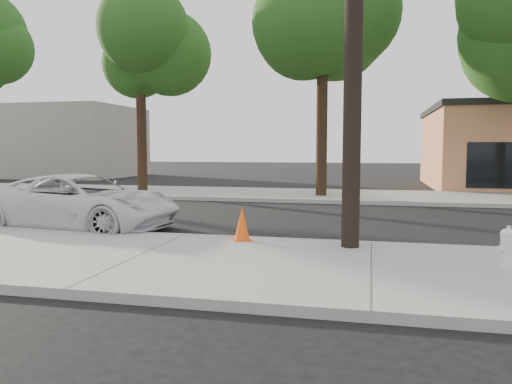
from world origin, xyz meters
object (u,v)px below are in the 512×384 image
utility_pole (354,3)px  police_cruiser (82,202)px  traffic_cone (242,224)px  fire_hydrant (508,249)px

utility_pole → police_cruiser: 7.96m
utility_pole → police_cruiser: size_ratio=1.80×
police_cruiser → traffic_cone: police_cruiser is taller
police_cruiser → fire_hydrant: 9.59m
fire_hydrant → traffic_cone: (-4.67, 1.41, 0.03)m
utility_pole → fire_hydrant: size_ratio=14.17×
fire_hydrant → traffic_cone: size_ratio=0.90×
utility_pole → fire_hydrant: 5.06m
utility_pole → police_cruiser: (-6.71, 1.54, -4.00)m
utility_pole → police_cruiser: utility_pole is taller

